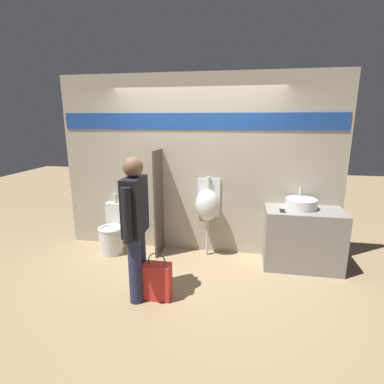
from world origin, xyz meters
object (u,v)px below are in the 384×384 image
object	(u,v)px
sink_basin	(301,204)
urinal_near_counter	(208,205)
cell_phone	(282,211)
shopping_bag	(157,281)
toilet	(113,233)
person_in_vest	(136,224)

from	to	relation	value
sink_basin	urinal_near_counter	world-z (taller)	urinal_near_counter
cell_phone	urinal_near_counter	xyz separation A→B (m)	(-1.05, 0.25, -0.05)
shopping_bag	toilet	bearing A→B (deg)	133.47
sink_basin	toilet	bearing A→B (deg)	-178.64
sink_basin	person_in_vest	xyz separation A→B (m)	(-1.95, -1.21, 0.01)
urinal_near_counter	toilet	world-z (taller)	urinal_near_counter
toilet	urinal_near_counter	bearing A→B (deg)	5.54
cell_phone	shopping_bag	bearing A→B (deg)	-145.33
sink_basin	person_in_vest	bearing A→B (deg)	-148.26
person_in_vest	shopping_bag	world-z (taller)	person_in_vest
urinal_near_counter	cell_phone	bearing A→B (deg)	-13.38
sink_basin	cell_phone	distance (m)	0.32
sink_basin	shopping_bag	xyz separation A→B (m)	(-1.73, -1.19, -0.69)
cell_phone	shopping_bag	size ratio (longest dim) A/B	0.24
person_in_vest	sink_basin	bearing A→B (deg)	-59.85
sink_basin	toilet	size ratio (longest dim) A/B	0.47
cell_phone	person_in_vest	xyz separation A→B (m)	(-1.69, -1.04, 0.07)
toilet	person_in_vest	xyz separation A→B (m)	(0.84, -1.14, 0.61)
shopping_bag	cell_phone	bearing A→B (deg)	34.67
sink_basin	person_in_vest	world-z (taller)	person_in_vest
toilet	person_in_vest	distance (m)	1.54
toilet	shopping_bag	xyz separation A→B (m)	(1.06, -1.12, -0.08)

